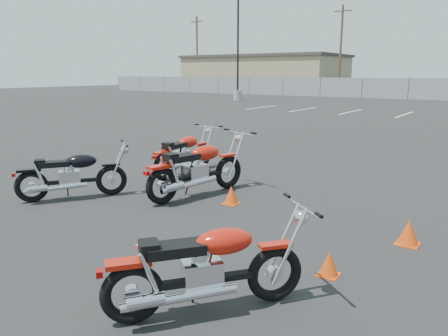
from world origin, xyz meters
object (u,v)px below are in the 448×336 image
Objects in this scene: motorcycle_third_red at (197,169)px; motorcycle_rear_red at (206,268)px; motorcycle_second_black at (72,175)px; motorcycle_front_red at (184,154)px.

motorcycle_third_red reaches higher than motorcycle_rear_red.
motorcycle_second_black is at bearing -140.96° from motorcycle_third_red.
motorcycle_third_red reaches higher than motorcycle_second_black.
motorcycle_front_red is 2.71m from motorcycle_second_black.
motorcycle_front_red is at bearing 81.15° from motorcycle_second_black.
motorcycle_second_black is 0.80× the size of motorcycle_third_red.
motorcycle_rear_red is (3.89, -4.41, -0.01)m from motorcycle_front_red.
motorcycle_second_black is at bearing 158.07° from motorcycle_rear_red.
motorcycle_third_red is 4.06m from motorcycle_rear_red.
motorcycle_rear_red is at bearing -21.93° from motorcycle_second_black.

